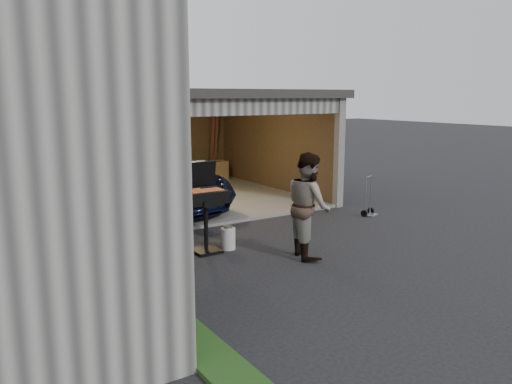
% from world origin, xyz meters
% --- Properties ---
extents(ground, '(80.00, 80.00, 0.00)m').
position_xyz_m(ground, '(0.00, 0.00, 0.00)').
color(ground, black).
rests_on(ground, ground).
extents(groundcover_strip, '(0.50, 8.00, 0.06)m').
position_xyz_m(groundcover_strip, '(-2.25, -1.00, 0.03)').
color(groundcover_strip, '#193814').
rests_on(groundcover_strip, ground).
extents(garage, '(6.80, 6.30, 2.90)m').
position_xyz_m(garage, '(0.76, 6.79, 1.87)').
color(garage, '#605E59').
rests_on(garage, ground).
extents(minivan, '(2.98, 4.99, 1.30)m').
position_xyz_m(minivan, '(-0.14, 5.75, 0.65)').
color(minivan, black).
rests_on(minivan, ground).
extents(woman, '(0.57, 0.69, 1.62)m').
position_xyz_m(woman, '(-2.10, 1.43, 0.81)').
color(woman, '#A9BBD5').
rests_on(woman, ground).
extents(man, '(0.92, 1.05, 1.82)m').
position_xyz_m(man, '(0.80, 0.86, 0.91)').
color(man, '#50391F').
rests_on(man, ground).
extents(bbq_grill, '(0.72, 0.63, 1.60)m').
position_xyz_m(bbq_grill, '(-0.60, 2.04, 0.96)').
color(bbq_grill, black).
rests_on(bbq_grill, ground).
extents(propane_tank, '(0.29, 0.29, 0.40)m').
position_xyz_m(propane_tank, '(-0.18, 1.95, 0.20)').
color(propane_tank, silver).
rests_on(propane_tank, ground).
extents(plywood_panel, '(0.21, 0.75, 0.83)m').
position_xyz_m(plywood_panel, '(-2.34, 1.18, 0.41)').
color(plywood_panel, '#582C1E').
rests_on(plywood_panel, ground).
extents(hand_truck, '(0.42, 0.38, 0.94)m').
position_xyz_m(hand_truck, '(3.88, 2.43, 0.18)').
color(hand_truck, gray).
rests_on(hand_truck, ground).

